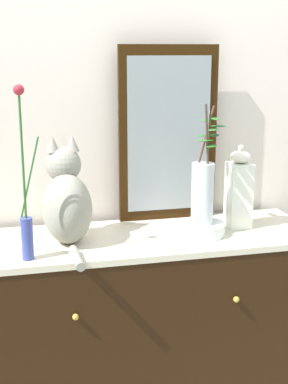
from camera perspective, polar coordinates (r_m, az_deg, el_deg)
The scene contains 8 objects.
wall_back at distance 2.38m, azimuth -1.69°, elevation 6.66°, with size 4.40×0.08×2.60m, color silver.
sideboard at distance 2.37m, azimuth 0.00°, elevation -15.05°, with size 1.38×0.48×0.91m.
mirror_leaning at distance 2.32m, azimuth 2.55°, elevation 6.03°, with size 0.42×0.03×0.74m.
cat_sitting at distance 2.09m, azimuth -8.10°, elevation -0.90°, with size 0.20×0.44×0.40m.
vase_slim_green at distance 1.93m, azimuth -12.26°, elevation -2.14°, with size 0.08×0.04×0.61m.
bowl_porcelain at distance 2.19m, azimuth 6.04°, elevation -3.87°, with size 0.19×0.19×0.05m, color white.
vase_glass_clear at distance 2.14m, azimuth 6.21°, elevation 0.37°, with size 0.14×0.19×0.47m.
jar_lidded_porcelain at distance 2.27m, azimuth 9.91°, elevation 0.17°, with size 0.09×0.09×0.35m.
Camera 1 is at (-0.47, -2.00, 1.63)m, focal length 50.93 mm.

